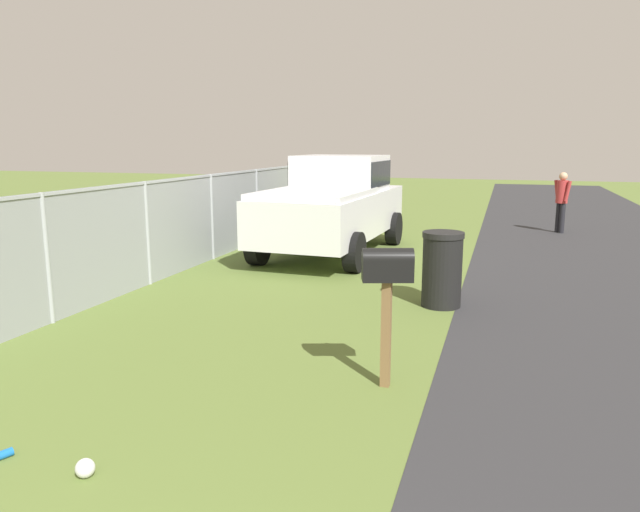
{
  "coord_description": "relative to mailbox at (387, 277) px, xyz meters",
  "views": [
    {
      "loc": [
        0.38,
        -2.13,
        2.38
      ],
      "look_at": [
        5.83,
        -0.43,
        1.28
      ],
      "focal_mm": 33.18,
      "sensor_mm": 36.0,
      "label": 1
    }
  ],
  "objects": [
    {
      "name": "trash_bin",
      "position": [
        3.11,
        -0.22,
        -0.55
      ],
      "size": [
        0.6,
        0.6,
        1.11
      ],
      "color": "black",
      "rests_on": "ground"
    },
    {
      "name": "litter_bag_far_scatter",
      "position": [
        -2.26,
        1.75,
        -1.04
      ],
      "size": [
        0.14,
        0.14,
        0.14
      ],
      "primitive_type": "sphere",
      "color": "silver",
      "rests_on": "ground"
    },
    {
      "name": "litter_can_midfield_a",
      "position": [
        -2.22,
        2.52,
        -1.08
      ],
      "size": [
        0.14,
        0.11,
        0.07
      ],
      "primitive_type": "cylinder",
      "rotation": [
        0.0,
        1.57,
        2.73
      ],
      "color": "blue",
      "rests_on": "ground"
    },
    {
      "name": "fence_section",
      "position": [
        3.02,
        4.66,
        -0.17
      ],
      "size": [
        13.85,
        0.07,
        1.74
      ],
      "color": "#9EA3A8",
      "rests_on": "ground"
    },
    {
      "name": "pedestrian",
      "position": [
        11.3,
        -2.46,
        -0.19
      ],
      "size": [
        0.41,
        0.41,
        1.6
      ],
      "rotation": [
        0.0,
        0.0,
        2.21
      ],
      "color": "black",
      "rests_on": "ground"
    },
    {
      "name": "mailbox",
      "position": [
        0.0,
        0.0,
        0.0
      ],
      "size": [
        0.34,
        0.52,
        1.39
      ],
      "rotation": [
        0.0,
        0.0,
        0.31
      ],
      "color": "brown",
      "rests_on": "ground"
    },
    {
      "name": "pickup_truck",
      "position": [
        6.77,
        2.47,
        -0.01
      ],
      "size": [
        4.97,
        2.41,
        2.09
      ],
      "rotation": [
        0.0,
        0.0,
        -0.04
      ],
      "color": "silver",
      "rests_on": "ground"
    }
  ]
}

